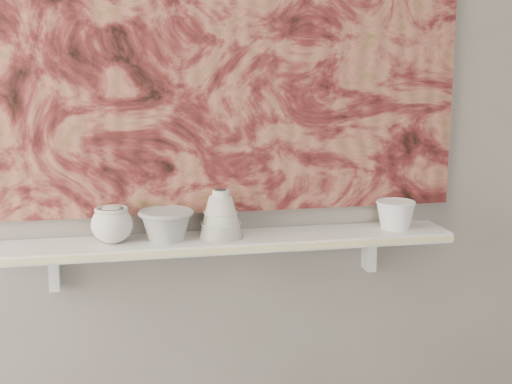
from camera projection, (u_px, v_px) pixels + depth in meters
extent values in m
plane|color=gray|center=(215.00, 93.00, 2.13)|extent=(3.60, 0.00, 3.60)
cube|color=white|center=(221.00, 242.00, 2.12)|extent=(1.40, 0.18, 0.03)
cube|color=beige|center=(226.00, 251.00, 2.03)|extent=(1.40, 0.01, 0.02)
cube|color=white|center=(54.00, 269.00, 2.10)|extent=(0.03, 0.06, 0.12)
cube|color=white|center=(369.00, 251.00, 2.29)|extent=(0.03, 0.06, 0.12)
cube|color=maroon|center=(215.00, 28.00, 2.07)|extent=(1.50, 0.02, 1.10)
cube|color=black|center=(360.00, 130.00, 2.21)|extent=(0.09, 0.00, 0.08)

